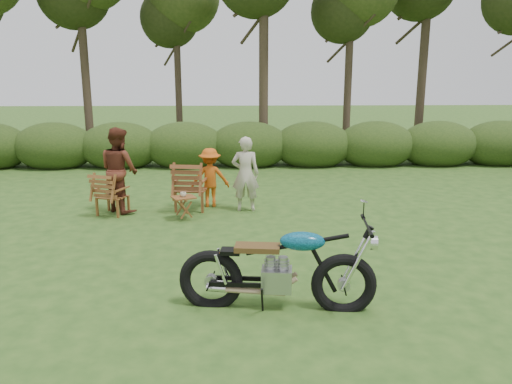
{
  "coord_description": "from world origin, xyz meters",
  "views": [
    {
      "loc": [
        -0.39,
        -6.49,
        2.81
      ],
      "look_at": [
        -0.08,
        1.56,
        0.9
      ],
      "focal_mm": 35.0,
      "sensor_mm": 36.0,
      "label": 1
    }
  ],
  "objects_px": {
    "lawn_chair_right": "(192,210)",
    "side_table": "(184,208)",
    "child": "(211,206)",
    "lawn_chair_left": "(114,214)",
    "adult_a": "(246,210)",
    "motorcycle": "(276,307)",
    "cup": "(183,194)",
    "adult_b": "(122,211)"
  },
  "relations": [
    {
      "from": "lawn_chair_right",
      "to": "side_table",
      "type": "relative_size",
      "value": 2.24
    },
    {
      "from": "side_table",
      "to": "child",
      "type": "xyz_separation_m",
      "value": [
        0.47,
        1.0,
        -0.23
      ]
    },
    {
      "from": "lawn_chair_left",
      "to": "adult_a",
      "type": "relative_size",
      "value": 0.56
    },
    {
      "from": "lawn_chair_left",
      "to": "adult_a",
      "type": "height_order",
      "value": "adult_a"
    },
    {
      "from": "motorcycle",
      "to": "cup",
      "type": "distance_m",
      "value": 4.21
    },
    {
      "from": "cup",
      "to": "adult_a",
      "type": "xyz_separation_m",
      "value": [
        1.23,
        0.63,
        -0.51
      ]
    },
    {
      "from": "cup",
      "to": "child",
      "type": "xyz_separation_m",
      "value": [
        0.48,
        1.01,
        -0.51
      ]
    },
    {
      "from": "side_table",
      "to": "cup",
      "type": "relative_size",
      "value": 3.99
    },
    {
      "from": "adult_a",
      "to": "child",
      "type": "distance_m",
      "value": 0.84
    },
    {
      "from": "adult_b",
      "to": "child",
      "type": "distance_m",
      "value": 1.88
    },
    {
      "from": "side_table",
      "to": "cup",
      "type": "height_order",
      "value": "cup"
    },
    {
      "from": "child",
      "to": "adult_a",
      "type": "bearing_deg",
      "value": 150.1
    },
    {
      "from": "motorcycle",
      "to": "lawn_chair_left",
      "type": "distance_m",
      "value": 5.27
    },
    {
      "from": "lawn_chair_left",
      "to": "adult_a",
      "type": "bearing_deg",
      "value": -155.89
    },
    {
      "from": "adult_a",
      "to": "adult_b",
      "type": "xyz_separation_m",
      "value": [
        -2.61,
        0.06,
        0.0
      ]
    },
    {
      "from": "child",
      "to": "cup",
      "type": "bearing_deg",
      "value": 60.89
    },
    {
      "from": "motorcycle",
      "to": "cup",
      "type": "relative_size",
      "value": 19.5
    },
    {
      "from": "motorcycle",
      "to": "cup",
      "type": "height_order",
      "value": "motorcycle"
    },
    {
      "from": "side_table",
      "to": "adult_b",
      "type": "xyz_separation_m",
      "value": [
        -1.38,
        0.69,
        -0.23
      ]
    },
    {
      "from": "adult_a",
      "to": "lawn_chair_left",
      "type": "bearing_deg",
      "value": 5.85
    },
    {
      "from": "adult_a",
      "to": "child",
      "type": "xyz_separation_m",
      "value": [
        -0.75,
        0.37,
        0.0
      ]
    },
    {
      "from": "lawn_chair_left",
      "to": "child",
      "type": "bearing_deg",
      "value": -143.91
    },
    {
      "from": "lawn_chair_right",
      "to": "lawn_chair_left",
      "type": "distance_m",
      "value": 1.61
    },
    {
      "from": "lawn_chair_left",
      "to": "cup",
      "type": "height_order",
      "value": "cup"
    },
    {
      "from": "motorcycle",
      "to": "adult_a",
      "type": "relative_size",
      "value": 1.45
    },
    {
      "from": "adult_b",
      "to": "motorcycle",
      "type": "bearing_deg",
      "value": 166.46
    },
    {
      "from": "lawn_chair_left",
      "to": "adult_b",
      "type": "relative_size",
      "value": 0.5
    },
    {
      "from": "side_table",
      "to": "adult_a",
      "type": "xyz_separation_m",
      "value": [
        1.23,
        0.63,
        -0.23
      ]
    },
    {
      "from": "lawn_chair_right",
      "to": "adult_b",
      "type": "height_order",
      "value": "adult_b"
    },
    {
      "from": "lawn_chair_left",
      "to": "cup",
      "type": "bearing_deg",
      "value": -176.35
    },
    {
      "from": "lawn_chair_right",
      "to": "lawn_chair_left",
      "type": "height_order",
      "value": "lawn_chair_right"
    },
    {
      "from": "motorcycle",
      "to": "lawn_chair_right",
      "type": "xyz_separation_m",
      "value": [
        -1.44,
        4.63,
        0.0
      ]
    },
    {
      "from": "motorcycle",
      "to": "adult_b",
      "type": "distance_m",
      "value": 5.43
    },
    {
      "from": "side_table",
      "to": "child",
      "type": "height_order",
      "value": "child"
    },
    {
      "from": "child",
      "to": "lawn_chair_right",
      "type": "bearing_deg",
      "value": 30.33
    },
    {
      "from": "motorcycle",
      "to": "lawn_chair_right",
      "type": "height_order",
      "value": "motorcycle"
    },
    {
      "from": "lawn_chair_left",
      "to": "child",
      "type": "relative_size",
      "value": 0.7
    },
    {
      "from": "lawn_chair_left",
      "to": "side_table",
      "type": "relative_size",
      "value": 1.9
    },
    {
      "from": "adult_b",
      "to": "adult_a",
      "type": "bearing_deg",
      "value": -137.26
    },
    {
      "from": "adult_b",
      "to": "child",
      "type": "relative_size",
      "value": 1.38
    },
    {
      "from": "cup",
      "to": "side_table",
      "type": "bearing_deg",
      "value": 30.23
    },
    {
      "from": "lawn_chair_left",
      "to": "adult_a",
      "type": "distance_m",
      "value": 2.73
    }
  ]
}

